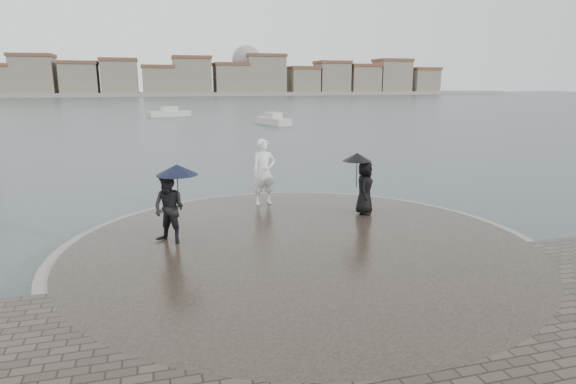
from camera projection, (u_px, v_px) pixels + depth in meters
name	position (u px, v px, depth m)	size (l,w,h in m)	color
ground	(356.00, 318.00, 9.28)	(400.00, 400.00, 0.00)	#2B3835
kerb_ring	(302.00, 251.00, 12.53)	(12.50, 12.50, 0.32)	gray
quay_tip	(302.00, 250.00, 12.52)	(11.90, 11.90, 0.36)	#2D261E
statue	(264.00, 172.00, 16.32)	(0.82, 0.54, 2.24)	white
visitor_left	(171.00, 199.00, 12.37)	(1.37, 1.20, 2.04)	black
visitor_right	(363.00, 181.00, 15.10)	(1.17, 1.06, 1.95)	black
far_skyline	(138.00, 79.00, 156.98)	(260.00, 20.00, 37.00)	gray
boats	(216.00, 117.00, 57.98)	(14.59, 19.93, 1.50)	beige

